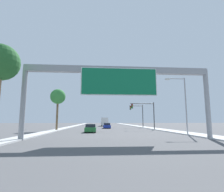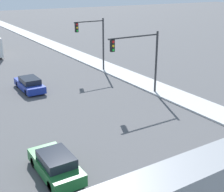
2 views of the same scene
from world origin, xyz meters
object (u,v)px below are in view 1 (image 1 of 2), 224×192
at_px(traffic_light_near_intersection, 146,111).
at_px(palm_tree_background, 58,97).
at_px(sign_gantry, 119,81).
at_px(street_lamp_right, 183,100).
at_px(car_near_right, 91,128).
at_px(traffic_light_mid_block, 139,112).
at_px(truck_box_primary, 104,122).
at_px(car_far_right, 107,126).
at_px(palm_tree_foreground, 0,64).

xyz_separation_m(traffic_light_near_intersection, palm_tree_background, (-19.01, -2.22, 2.58)).
bearing_deg(palm_tree_background, sign_gantry, -59.42).
relative_size(traffic_light_near_intersection, street_lamp_right, 0.74).
relative_size(car_near_right, traffic_light_near_intersection, 0.71).
xyz_separation_m(car_near_right, traffic_light_mid_block, (12.56, 18.08, 3.60)).
height_order(traffic_light_near_intersection, traffic_light_mid_block, traffic_light_mid_block).
bearing_deg(traffic_light_mid_block, traffic_light_near_intersection, -93.53).
distance_m(sign_gantry, truck_box_primary, 46.65).
height_order(truck_box_primary, traffic_light_near_intersection, traffic_light_near_intersection).
relative_size(car_near_right, street_lamp_right, 0.53).
relative_size(car_far_right, palm_tree_foreground, 0.54).
height_order(traffic_light_near_intersection, palm_tree_background, palm_tree_background).
bearing_deg(traffic_light_near_intersection, sign_gantry, -112.79).
distance_m(truck_box_primary, traffic_light_mid_block, 18.86).
relative_size(car_far_right, traffic_light_near_intersection, 0.79).
xyz_separation_m(traffic_light_mid_block, palm_tree_foreground, (-20.11, -32.69, 2.79)).
relative_size(palm_tree_foreground, palm_tree_background, 1.05).
bearing_deg(palm_tree_background, car_far_right, 42.05).
bearing_deg(palm_tree_background, traffic_light_near_intersection, 6.67).
xyz_separation_m(palm_tree_foreground, street_lamp_right, (20.99, 8.28, -2.13)).
bearing_deg(car_far_right, palm_tree_background, -137.95).
distance_m(truck_box_primary, traffic_light_near_intersection, 27.76).
relative_size(car_far_right, street_lamp_right, 0.58).
xyz_separation_m(car_near_right, street_lamp_right, (13.45, -6.34, 4.26)).
bearing_deg(palm_tree_foreground, truck_box_primary, 77.29).
xyz_separation_m(traffic_light_near_intersection, traffic_light_mid_block, (0.62, 10.00, 0.09)).
height_order(sign_gantry, traffic_light_near_intersection, sign_gantry).
bearing_deg(palm_tree_background, street_lamp_right, -30.72).
xyz_separation_m(truck_box_primary, street_lamp_right, (9.95, -40.72, 3.38)).
bearing_deg(sign_gantry, street_lamp_right, 29.76).
bearing_deg(car_near_right, palm_tree_background, 140.36).
distance_m(traffic_light_near_intersection, traffic_light_mid_block, 10.02).
bearing_deg(sign_gantry, car_near_right, 106.23).
distance_m(sign_gantry, palm_tree_foreground, 11.38).
xyz_separation_m(palm_tree_background, street_lamp_right, (20.51, -12.19, -1.84)).
bearing_deg(car_far_right, truck_box_primary, 90.00).
relative_size(sign_gantry, truck_box_primary, 2.51).
xyz_separation_m(car_near_right, traffic_light_near_intersection, (11.95, 8.08, 3.52)).
bearing_deg(street_lamp_right, car_near_right, 154.77).
distance_m(traffic_light_near_intersection, palm_tree_background, 19.31).
xyz_separation_m(car_far_right, street_lamp_right, (9.95, -21.72, 4.27)).
height_order(car_far_right, traffic_light_mid_block, traffic_light_mid_block).
bearing_deg(palm_tree_foreground, palm_tree_background, 88.65).
bearing_deg(palm_tree_foreground, street_lamp_right, 21.52).
distance_m(traffic_light_near_intersection, palm_tree_foreground, 30.05).
height_order(car_far_right, car_near_right, car_near_right).
xyz_separation_m(truck_box_primary, palm_tree_foreground, (-11.05, -49.00, 5.51)).
bearing_deg(sign_gantry, traffic_light_mid_block, 73.24).
distance_m(sign_gantry, traffic_light_mid_block, 31.50).
xyz_separation_m(sign_gantry, palm_tree_background, (-10.57, 17.88, 0.51)).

